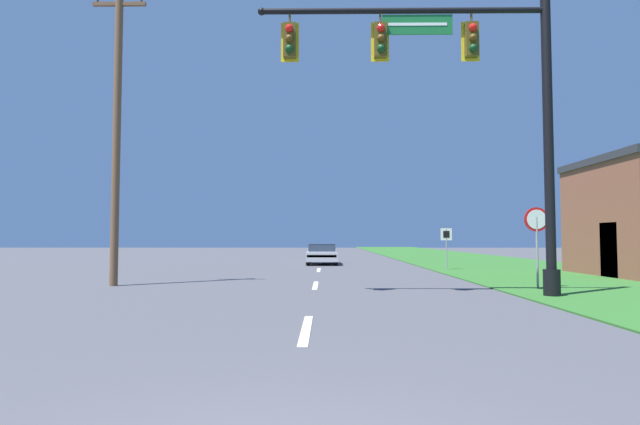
{
  "coord_description": "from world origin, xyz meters",
  "views": [
    {
      "loc": [
        0.34,
        -2.69,
        1.58
      ],
      "look_at": [
        0.0,
        27.57,
        3.14
      ],
      "focal_mm": 28.0,
      "sensor_mm": 36.0,
      "label": 1
    }
  ],
  "objects_px": {
    "signal_mast": "(473,98)",
    "route_sign_post": "(446,239)",
    "stop_sign": "(537,229)",
    "car_ahead": "(322,254)",
    "utility_pole_near": "(117,125)"
  },
  "relations": [
    {
      "from": "car_ahead",
      "to": "utility_pole_near",
      "type": "xyz_separation_m",
      "value": [
        -6.81,
        -13.85,
        4.78
      ]
    },
    {
      "from": "signal_mast",
      "to": "route_sign_post",
      "type": "xyz_separation_m",
      "value": [
        1.96,
        11.27,
        -3.88
      ]
    },
    {
      "from": "car_ahead",
      "to": "utility_pole_near",
      "type": "height_order",
      "value": "utility_pole_near"
    },
    {
      "from": "signal_mast",
      "to": "car_ahead",
      "type": "bearing_deg",
      "value": 104.1
    },
    {
      "from": "stop_sign",
      "to": "route_sign_post",
      "type": "distance_m",
      "value": 9.12
    },
    {
      "from": "car_ahead",
      "to": "utility_pole_near",
      "type": "bearing_deg",
      "value": -116.18
    },
    {
      "from": "car_ahead",
      "to": "signal_mast",
      "type": "bearing_deg",
      "value": -75.9
    },
    {
      "from": "signal_mast",
      "to": "utility_pole_near",
      "type": "xyz_separation_m",
      "value": [
        -11.04,
        3.02,
        -0.03
      ]
    },
    {
      "from": "signal_mast",
      "to": "car_ahead",
      "type": "distance_m",
      "value": 18.04
    },
    {
      "from": "car_ahead",
      "to": "utility_pole_near",
      "type": "distance_m",
      "value": 16.15
    },
    {
      "from": "car_ahead",
      "to": "utility_pole_near",
      "type": "relative_size",
      "value": 0.41
    },
    {
      "from": "signal_mast",
      "to": "route_sign_post",
      "type": "distance_m",
      "value": 12.08
    },
    {
      "from": "stop_sign",
      "to": "route_sign_post",
      "type": "height_order",
      "value": "stop_sign"
    },
    {
      "from": "car_ahead",
      "to": "route_sign_post",
      "type": "height_order",
      "value": "route_sign_post"
    },
    {
      "from": "signal_mast",
      "to": "utility_pole_near",
      "type": "bearing_deg",
      "value": 164.72
    }
  ]
}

